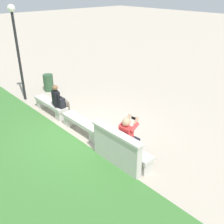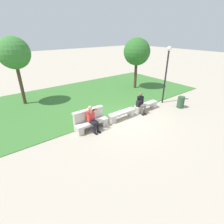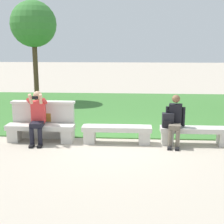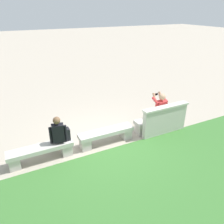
% 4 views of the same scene
% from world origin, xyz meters
% --- Properties ---
extents(ground_plane, '(80.00, 80.00, 0.00)m').
position_xyz_m(ground_plane, '(0.00, 0.00, 0.00)').
color(ground_plane, '#B2A593').
extents(bench_main, '(1.76, 0.40, 0.45)m').
position_xyz_m(bench_main, '(-1.98, 0.00, 0.29)').
color(bench_main, beige).
rests_on(bench_main, ground).
extents(bench_near, '(1.76, 0.40, 0.45)m').
position_xyz_m(bench_near, '(0.00, 0.00, 0.29)').
color(bench_near, beige).
rests_on(bench_near, ground).
extents(bench_mid, '(1.76, 0.40, 0.45)m').
position_xyz_m(bench_mid, '(1.98, 0.00, 0.29)').
color(bench_mid, beige).
rests_on(bench_mid, ground).
extents(backrest_wall_with_plaque, '(1.69, 0.24, 1.01)m').
position_xyz_m(backrest_wall_with_plaque, '(-1.98, 0.34, 0.52)').
color(backrest_wall_with_plaque, beige).
rests_on(backrest_wall_with_plaque, ground).
extents(person_photographer, '(0.50, 0.75, 1.32)m').
position_xyz_m(person_photographer, '(-2.01, -0.08, 0.74)').
color(person_photographer, black).
rests_on(person_photographer, ground).
extents(person_distant, '(0.47, 0.71, 1.26)m').
position_xyz_m(person_distant, '(1.44, -0.07, 0.67)').
color(person_distant, black).
rests_on(person_distant, ground).
extents(backpack, '(0.28, 0.24, 0.43)m').
position_xyz_m(backpack, '(1.27, -0.04, 0.63)').
color(backpack, black).
rests_on(backpack, bench_mid).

